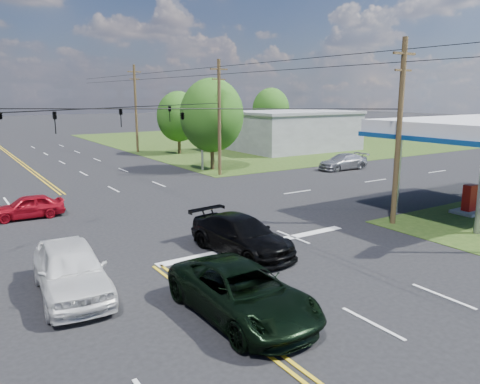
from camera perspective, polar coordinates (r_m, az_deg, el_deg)
ground at (r=26.45m, az=-16.94°, el=-3.43°), size 280.00×280.00×0.00m
grass_ne at (r=70.75m, az=3.41°, el=6.40°), size 46.00×48.00×0.03m
stop_bar at (r=21.52m, az=2.30°, el=-6.41°), size 10.00×0.50×0.02m
retail_ne at (r=58.07m, az=6.51°, el=7.32°), size 14.00×10.00×4.40m
pole_se at (r=25.34m, az=18.81°, el=7.10°), size 1.60×0.28×9.50m
pole_ne at (r=39.11m, az=-2.54°, el=9.19°), size 1.60×0.28×9.50m
pole_right_far at (r=56.28m, az=-12.59°, el=10.00°), size 1.60×0.28×10.00m
span_wire_signals at (r=25.59m, az=-17.76°, el=9.64°), size 26.00×18.00×1.13m
power_lines at (r=23.73m, az=-16.82°, el=15.86°), size 26.04×100.00×0.64m
tree_right_a at (r=42.20m, az=-3.45°, el=9.31°), size 5.70×5.70×8.18m
tree_right_b at (r=54.02m, az=-7.50°, el=9.10°), size 4.94×4.94×7.09m
tree_far_r at (r=68.26m, az=3.78°, el=10.01°), size 5.32×5.32×7.63m
pickup_dkgreen at (r=14.65m, az=0.27°, el=-12.10°), size 2.71×5.78×1.60m
suv_black at (r=20.20m, az=0.17°, el=-5.28°), size 2.82×5.69×1.59m
pickup_white at (r=17.07m, az=-19.90°, el=-8.87°), size 2.60×5.53×1.83m
sedan_red at (r=28.34m, az=-24.46°, el=-1.64°), size 3.88×1.71×1.30m
sedan_far at (r=43.51m, az=12.45°, el=3.63°), size 4.97×2.16×1.42m
polesign_ne at (r=41.74m, az=-4.71°, el=10.04°), size 1.98×0.48×7.14m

